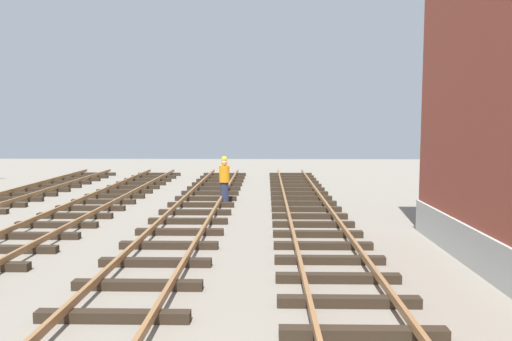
# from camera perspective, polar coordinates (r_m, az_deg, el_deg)

# --- Properties ---
(track_worker_foreground) EXTENTS (0.40, 0.40, 1.87)m
(track_worker_foreground) POSITION_cam_1_polar(r_m,az_deg,el_deg) (20.08, -3.53, -1.08)
(track_worker_foreground) COLOR #262D4C
(track_worker_foreground) RESTS_ON ground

